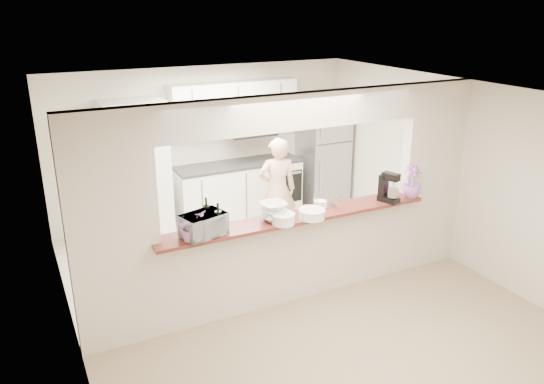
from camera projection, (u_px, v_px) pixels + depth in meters
floor at (293, 296)px, 6.53m from camera, size 6.00×6.00×0.00m
tile_overlay at (243, 247)px, 7.83m from camera, size 5.00×2.90×0.01m
partition at (295, 182)px, 6.03m from camera, size 5.00×0.15×2.50m
bar_counter at (294, 254)px, 6.33m from camera, size 3.40×0.38×1.09m
kitchen_cabinets at (201, 166)px, 8.42m from camera, size 3.15×0.62×2.25m
refrigerator at (323, 157)px, 9.34m from camera, size 0.75×0.70×1.70m
flower_left at (191, 226)px, 5.43m from camera, size 0.37×0.35×0.33m
wine_bottle_a at (207, 217)px, 5.73m from camera, size 0.07×0.07×0.36m
wine_bottle_b at (218, 223)px, 5.57m from camera, size 0.07×0.07×0.37m
toaster_oven at (203, 225)px, 5.55m from camera, size 0.52×0.42×0.25m
serving_bowls at (273, 212)px, 5.96m from camera, size 0.30×0.30×0.21m
plate_stack_a at (283, 219)px, 5.88m from camera, size 0.26×0.26×0.12m
plate_stack_b at (312, 214)px, 6.04m from camera, size 0.31×0.31×0.11m
red_bowl at (307, 210)px, 6.19m from camera, size 0.17×0.17×0.08m
tan_bowl at (320, 204)px, 6.39m from camera, size 0.15×0.15×0.07m
utensil_caddy at (325, 199)px, 6.36m from camera, size 0.28×0.20×0.24m
stand_mixer at (388, 189)px, 6.52m from camera, size 0.23×0.29×0.37m
flower_right at (412, 182)px, 6.65m from camera, size 0.25×0.25×0.42m
person at (277, 191)px, 7.84m from camera, size 0.65×0.51×1.59m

